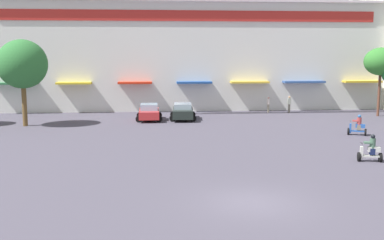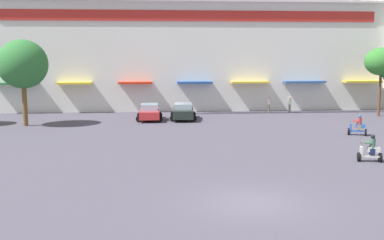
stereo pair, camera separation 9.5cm
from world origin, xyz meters
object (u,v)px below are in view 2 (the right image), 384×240
scooter_rider_0 (370,150)px  scooter_rider_7 (358,127)px  plaza_tree_1 (381,62)px  parked_car_1 (183,111)px  parked_car_0 (149,112)px  pedestrian_0 (290,103)px  pedestrian_1 (269,103)px  plaza_tree_0 (23,64)px

scooter_rider_0 → scooter_rider_7: scooter_rider_0 is taller
plaza_tree_1 → parked_car_1: bearing=-177.8°
plaza_tree_1 → parked_car_0: plaza_tree_1 is taller
plaza_tree_1 → scooter_rider_0: plaza_tree_1 is taller
pedestrian_0 → pedestrian_1: 2.12m
scooter_rider_7 → pedestrian_0: (-1.30, 13.18, 0.34)m
plaza_tree_1 → plaza_tree_0: bearing=-174.2°
parked_car_0 → pedestrian_0: bearing=15.9°
parked_car_0 → pedestrian_0: 14.94m
plaza_tree_0 → pedestrian_1: 24.14m
plaza_tree_0 → scooter_rider_0: size_ratio=4.59×
scooter_rider_0 → pedestrian_0: bearing=85.5°
pedestrian_0 → pedestrian_1: (-2.07, 0.44, -0.04)m
pedestrian_1 → plaza_tree_1: bearing=-19.7°
parked_car_0 → pedestrian_1: pedestrian_1 is taller
parked_car_1 → scooter_rider_0: scooter_rider_0 is taller
pedestrian_0 → pedestrian_1: size_ratio=1.06×
pedestrian_1 → scooter_rider_7: bearing=-76.1°
plaza_tree_1 → parked_car_1: 19.73m
scooter_rider_0 → pedestrian_0: pedestrian_0 is taller
scooter_rider_0 → pedestrian_1: 21.85m
scooter_rider_0 → parked_car_1: bearing=118.6°
parked_car_1 → pedestrian_1: (9.17, 4.32, 0.18)m
parked_car_0 → scooter_rider_0: scooter_rider_0 is taller
plaza_tree_0 → pedestrian_0: 25.98m
parked_car_0 → scooter_rider_7: 18.10m
plaza_tree_0 → parked_car_1: plaza_tree_0 is taller
parked_car_1 → scooter_rider_0: bearing=-61.4°
plaza_tree_1 → scooter_rider_7: plaza_tree_1 is taller
plaza_tree_1 → pedestrian_1: (-10.02, 3.60, -4.33)m
parked_car_1 → pedestrian_1: size_ratio=2.72×
scooter_rider_0 → pedestrian_1: pedestrian_1 is taller
parked_car_1 → scooter_rider_0: size_ratio=2.82×
plaza_tree_1 → pedestrian_0: (-7.95, 3.16, -4.29)m
parked_car_0 → parked_car_1: parked_car_0 is taller
pedestrian_0 → plaza_tree_0: bearing=-165.3°
scooter_rider_0 → plaza_tree_0: bearing=147.2°
plaza_tree_1 → scooter_rider_7: bearing=-123.5°
scooter_rider_0 → pedestrian_0: (1.69, 21.40, 0.33)m
parked_car_1 → parked_car_0: bearing=-175.9°
plaza_tree_0 → scooter_rider_7: plaza_tree_0 is taller
plaza_tree_0 → plaza_tree_1: 32.92m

